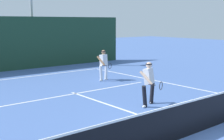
% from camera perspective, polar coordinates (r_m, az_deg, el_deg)
% --- Properties ---
extents(ground_plane, '(80.00, 80.00, 0.00)m').
position_cam_1_polar(ground_plane, '(8.95, 15.10, -11.41)').
color(ground_plane, '#4766A6').
extents(court_line_baseline_far, '(9.68, 0.10, 0.01)m').
position_cam_1_polar(court_line_baseline_far, '(17.76, -15.73, -1.25)').
color(court_line_baseline_far, white).
rests_on(court_line_baseline_far, ground_plane).
extents(court_line_service, '(7.89, 0.10, 0.01)m').
position_cam_1_polar(court_line_service, '(13.29, -6.83, -4.39)').
color(court_line_service, white).
rests_on(court_line_service, ground_plane).
extents(court_line_centre, '(0.10, 6.40, 0.01)m').
position_cam_1_polar(court_line_centre, '(11.01, 1.40, -7.18)').
color(court_line_centre, white).
rests_on(court_line_centre, ground_plane).
extents(tennis_net, '(10.61, 0.09, 1.07)m').
position_cam_1_polar(tennis_net, '(8.78, 15.24, -8.29)').
color(tennis_net, '#1E4723').
rests_on(tennis_net, ground_plane).
extents(player_near, '(0.95, 0.95, 1.63)m').
position_cam_1_polar(player_near, '(11.26, 6.90, -2.20)').
color(player_near, black).
rests_on(player_near, ground_plane).
extents(player_far, '(0.72, 0.90, 1.61)m').
position_cam_1_polar(player_far, '(15.98, -1.57, 1.17)').
color(player_far, silver).
rests_on(player_far, ground_plane).
extents(back_fence_windscreen, '(17.55, 0.12, 3.40)m').
position_cam_1_polar(back_fence_windscreen, '(20.08, -19.07, 4.63)').
color(back_fence_windscreen, '#1D3E2A').
rests_on(back_fence_windscreen, ground_plane).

